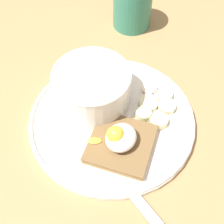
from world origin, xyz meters
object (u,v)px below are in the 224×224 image
Objects in this scene: banana_slice_inner at (159,121)px; coffee_mug at (132,6)px; banana_slice_right at (167,107)px; oatmeal_bowl at (92,87)px; banana_slice_front at (149,88)px; banana_slice_back at (143,115)px; banana_slice_outer at (163,94)px; poached_egg at (119,137)px; banana_slice_left at (148,103)px; toast_slice at (121,144)px.

banana_slice_inner is 0.50× the size of coffee_mug.
banana_slice_right is 25.73cm from coffee_mug.
oatmeal_bowl reaches higher than banana_slice_front.
coffee_mug is (-23.38, -13.29, 2.94)cm from banana_slice_back.
banana_slice_right is 1.00× the size of banana_slice_outer.
poached_egg is 13.64cm from banana_slice_outer.
banana_slice_back is at bearing 5.37° from banana_slice_left.
banana_slice_inner is at bearing 93.36° from banana_slice_back.
banana_slice_back is 0.82× the size of banana_slice_inner.
banana_slice_inner is (-7.22, 3.69, -0.17)cm from toast_slice.
banana_slice_left is at bearing -76.74° from banana_slice_right.
banana_slice_inner is 1.09× the size of banana_slice_outer.
poached_egg is 13.39cm from banana_slice_front.
banana_slice_left is 1.03× the size of banana_slice_inner.
coffee_mug is at bearing -140.51° from banana_slice_right.
banana_slice_right is 2.85cm from banana_slice_outer.
banana_slice_back is at bearing 173.23° from toast_slice.
banana_slice_outer is 22.93cm from coffee_mug.
coffee_mug is at bearing -158.20° from poached_egg.
banana_slice_back reaches higher than banana_slice_left.
oatmeal_bowl is at bearing -68.33° from banana_slice_left.
oatmeal_bowl is 4.17× the size of banana_slice_front.
toast_slice and banana_slice_left have the same top height.
poached_egg is 10.38cm from banana_slice_left.
banana_slice_right is (-0.76, 3.23, -0.04)cm from banana_slice_left.
banana_slice_back is (6.03, 1.45, 0.05)cm from banana_slice_front.
banana_slice_right and banana_slice_outer have the same top height.
coffee_mug is (-17.35, -14.65, 3.19)cm from banana_slice_outer.
banana_slice_front is at bearing -159.23° from banana_slice_left.
banana_slice_front is at bearing -143.65° from banana_slice_inner.
banana_slice_front is (-13.21, -0.39, -2.20)cm from poached_egg.
oatmeal_bowl is at bearing -85.63° from banana_slice_inner.
banana_slice_back reaches higher than toast_slice.
oatmeal_bowl reaches higher than banana_slice_left.
toast_slice is 9.98cm from banana_slice_left.
banana_slice_back is at bearing 13.57° from banana_slice_front.
banana_slice_inner is at bearing 152.92° from toast_slice.
banana_slice_back is at bearing -86.64° from banana_slice_inner.
banana_slice_outer is (-2.36, -1.59, -0.06)cm from banana_slice_right.
oatmeal_bowl reaches higher than banana_slice_right.
banana_slice_right is at bearing 141.17° from banana_slice_back.
banana_slice_outer is (-5.86, -1.49, -0.09)cm from banana_slice_inner.
banana_slice_right is (-4.45, 12.52, -3.10)cm from oatmeal_bowl.
banana_slice_left is 3.32cm from banana_slice_right.
banana_slice_left reaches higher than banana_slice_right.
toast_slice is 2.44× the size of banana_slice_left.
banana_slice_front reaches higher than banana_slice_outer.
banana_slice_front is 5.00cm from banana_slice_right.
oatmeal_bowl is at bearing -125.71° from toast_slice.
toast_slice is 2.75× the size of banana_slice_outer.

